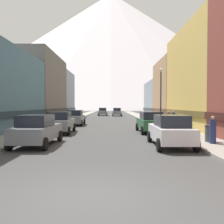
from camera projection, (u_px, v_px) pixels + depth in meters
name	position (u px, v px, depth m)	size (l,w,h in m)	color
ground_plane	(92.00, 195.00, 6.23)	(400.00, 400.00, 0.00)	#414141
sidewalk_left	(72.00, 119.00, 41.20)	(2.50, 100.00, 0.15)	gray
sidewalk_right	(145.00, 119.00, 41.23)	(2.50, 100.00, 0.15)	gray
storefront_left_2	(34.00, 89.00, 35.85)	(7.20, 13.58, 9.70)	#66605B
storefront_left_3	(52.00, 96.00, 47.39)	(7.34, 9.23, 8.78)	#99A5B2
storefront_right_1	(212.00, 80.00, 24.39)	(6.48, 13.07, 10.08)	#D8B259
storefront_right_2	(182.00, 92.00, 36.33)	(7.34, 10.40, 9.02)	tan
storefront_right_3	(163.00, 100.00, 47.39)	(6.42, 11.59, 6.94)	#99A5B2
car_left_0	(36.00, 130.00, 13.94)	(2.13, 4.43, 1.78)	slate
car_left_1	(60.00, 122.00, 20.22)	(2.17, 4.45, 1.78)	slate
car_left_2	(74.00, 118.00, 28.28)	(2.15, 4.44, 1.78)	slate
car_right_0	(170.00, 131.00, 13.64)	(2.09, 4.41, 1.78)	silver
car_right_1	(150.00, 122.00, 20.70)	(2.16, 4.45, 1.78)	#265933
car_driving_0	(102.00, 112.00, 55.27)	(2.06, 4.40, 1.78)	slate
car_driving_1	(116.00, 112.00, 53.42)	(2.06, 4.40, 1.78)	slate
trash_bin_right	(209.00, 133.00, 14.48)	(0.59, 0.59, 0.98)	#4C5156
potted_plant_0	(184.00, 124.00, 21.55)	(0.67, 0.67, 0.99)	gray
potted_plant_1	(31.00, 123.00, 22.71)	(0.73, 0.73, 0.96)	#4C4C51
pedestrian_0	(168.00, 119.00, 24.53)	(0.36, 0.36, 1.62)	brown
pedestrian_1	(173.00, 120.00, 22.72)	(0.36, 0.36, 1.69)	navy
pedestrian_2	(212.00, 131.00, 13.81)	(0.36, 0.36, 1.57)	navy
streetlamp_right	(160.00, 89.00, 24.01)	(0.36, 0.36, 5.86)	black
mountain_backdrop	(111.00, 51.00, 264.47)	(322.67, 322.67, 123.73)	silver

